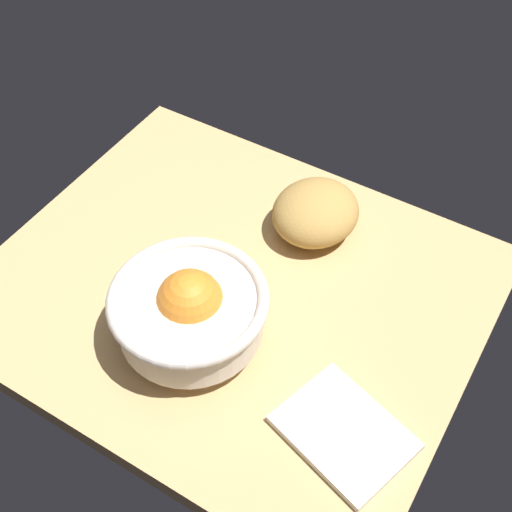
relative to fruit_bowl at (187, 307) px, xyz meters
The scene contains 4 objects.
ground_plane 12.47cm from the fruit_bowl, 87.74° to the left, with size 66.44×55.79×3.00cm, color tan.
fruit_bowl is the anchor object (origin of this frame).
bread_loaf 25.84cm from the fruit_bowl, 79.05° to the left, with size 13.34×12.18×7.44cm, color tan.
napkin_folded 24.31cm from the fruit_bowl, ahead, with size 14.86×11.28×1.10cm, color silver.
Camera 1 is at (33.94, -49.83, 75.73)cm, focal length 48.85 mm.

